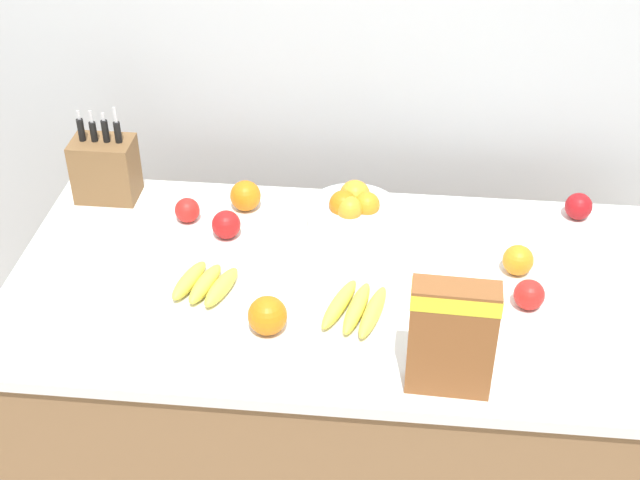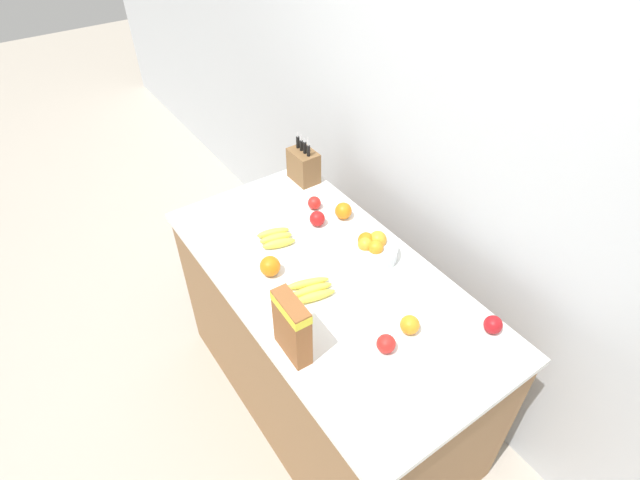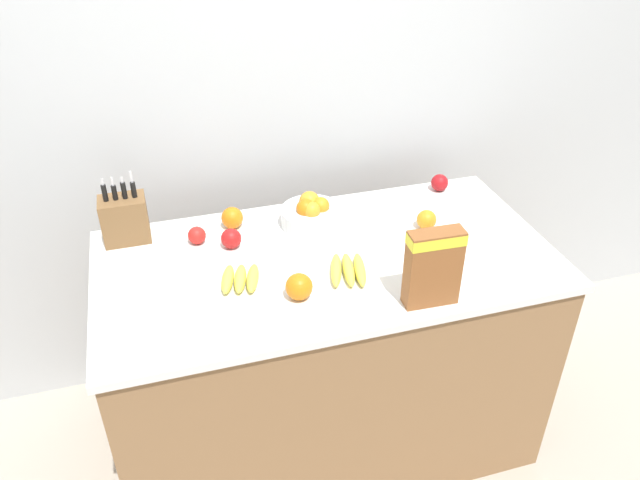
{
  "view_description": "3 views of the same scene",
  "coord_description": "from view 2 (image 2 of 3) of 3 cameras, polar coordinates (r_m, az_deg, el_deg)",
  "views": [
    {
      "loc": [
        0.12,
        -1.68,
        2.24
      ],
      "look_at": [
        -0.05,
        -0.02,
        1.06
      ],
      "focal_mm": 50.0,
      "sensor_mm": 36.0,
      "label": 1
    },
    {
      "loc": [
        1.21,
        -0.89,
        2.44
      ],
      "look_at": [
        -0.09,
        0.02,
        1.06
      ],
      "focal_mm": 28.0,
      "sensor_mm": 36.0,
      "label": 2
    },
    {
      "loc": [
        -0.53,
        -1.73,
        2.19
      ],
      "look_at": [
        -0.01,
        0.05,
        0.97
      ],
      "focal_mm": 35.0,
      "sensor_mm": 36.0,
      "label": 3
    }
  ],
  "objects": [
    {
      "name": "fruit_bowl",
      "position": [
        2.19,
        5.84,
        -0.97
      ],
      "size": [
        0.23,
        0.23,
        0.12
      ],
      "color": "silver",
      "rests_on": "counter"
    },
    {
      "name": "counter",
      "position": [
        2.48,
        0.84,
        -11.73
      ],
      "size": [
        1.61,
        0.82,
        0.93
      ],
      "color": "olive",
      "rests_on": "ground_plane"
    },
    {
      "name": "banana_bunch_left",
      "position": [
        2.29,
        -5.06,
        0.24
      ],
      "size": [
        0.16,
        0.18,
        0.04
      ],
      "rotation": [
        0.0,
        0.0,
        4.5
      ],
      "color": "yellow",
      "rests_on": "counter"
    },
    {
      "name": "knife_block",
      "position": [
        2.65,
        -1.89,
        8.52
      ],
      "size": [
        0.16,
        0.11,
        0.27
      ],
      "color": "brown",
      "rests_on": "counter"
    },
    {
      "name": "apple_front",
      "position": [
        2.47,
        -0.65,
        4.27
      ],
      "size": [
        0.07,
        0.07,
        0.07
      ],
      "primitive_type": "sphere",
      "color": "red",
      "rests_on": "counter"
    },
    {
      "name": "wall_back",
      "position": [
        2.25,
        14.34,
        9.23
      ],
      "size": [
        9.0,
        0.06,
        2.6
      ],
      "color": "silver",
      "rests_on": "ground_plane"
    },
    {
      "name": "ground_plane",
      "position": [
        2.86,
        0.75,
        -17.4
      ],
      "size": [
        14.0,
        14.0,
        0.0
      ],
      "primitive_type": "plane",
      "color": "#B2A899"
    },
    {
      "name": "orange_front_center",
      "position": [
        2.4,
        2.69,
        3.35
      ],
      "size": [
        0.08,
        0.08,
        0.08
      ],
      "primitive_type": "sphere",
      "color": "orange",
      "rests_on": "counter"
    },
    {
      "name": "cereal_box",
      "position": [
        1.76,
        -3.24,
        -9.7
      ],
      "size": [
        0.18,
        0.07,
        0.26
      ],
      "rotation": [
        0.0,
        0.0,
        -0.04
      ],
      "color": "brown",
      "rests_on": "counter"
    },
    {
      "name": "orange_front_right",
      "position": [
        2.12,
        -5.73,
        -2.99
      ],
      "size": [
        0.09,
        0.09,
        0.09
      ],
      "primitive_type": "sphere",
      "color": "orange",
      "rests_on": "counter"
    },
    {
      "name": "banana_bunch_right",
      "position": [
        2.04,
        -1.06,
        -5.75
      ],
      "size": [
        0.16,
        0.21,
        0.04
      ],
      "rotation": [
        0.0,
        0.0,
        1.3
      ],
      "color": "yellow",
      "rests_on": "counter"
    },
    {
      "name": "apple_rear",
      "position": [
        2.01,
        19.16,
        -9.13
      ],
      "size": [
        0.07,
        0.07,
        0.07
      ],
      "primitive_type": "sphere",
      "color": "#A31419",
      "rests_on": "counter"
    },
    {
      "name": "apple_middle",
      "position": [
        2.36,
        -0.32,
        2.47
      ],
      "size": [
        0.07,
        0.07,
        0.07
      ],
      "primitive_type": "sphere",
      "color": "red",
      "rests_on": "counter"
    },
    {
      "name": "apple_rightmost",
      "position": [
        1.86,
        7.56,
        -11.67
      ],
      "size": [
        0.07,
        0.07,
        0.07
      ],
      "primitive_type": "sphere",
      "color": "red",
      "rests_on": "counter"
    },
    {
      "name": "orange_mid_left",
      "position": [
        1.93,
        10.22,
        -9.52
      ],
      "size": [
        0.07,
        0.07,
        0.07
      ],
      "primitive_type": "sphere",
      "color": "orange",
      "rests_on": "counter"
    }
  ]
}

